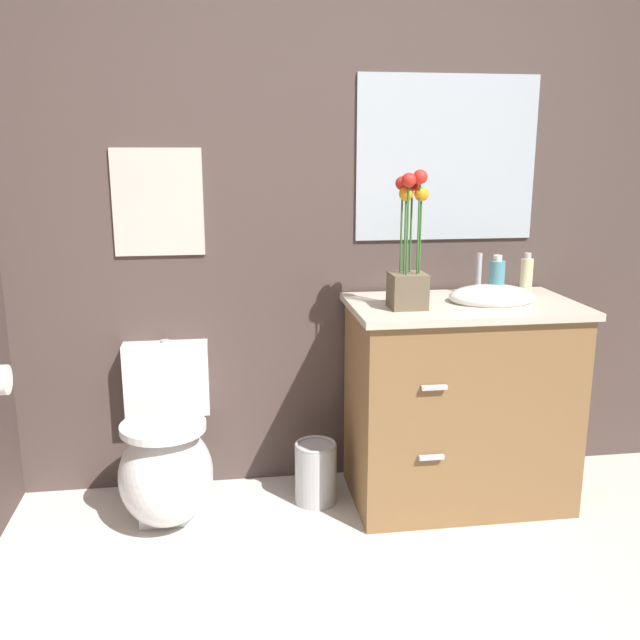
# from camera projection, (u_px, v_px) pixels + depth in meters

# --- Properties ---
(wall_back) EXTENTS (4.29, 0.05, 2.50)m
(wall_back) POSITION_uv_depth(u_px,v_px,m) (376.00, 205.00, 3.06)
(wall_back) COLOR #4C3D38
(wall_back) RESTS_ON ground_plane
(toilet) EXTENTS (0.38, 0.59, 0.69)m
(toilet) POSITION_uv_depth(u_px,v_px,m) (167.00, 460.00, 2.88)
(toilet) COLOR white
(toilet) RESTS_ON ground_plane
(vanity_cabinet) EXTENTS (0.94, 0.56, 1.05)m
(vanity_cabinet) POSITION_uv_depth(u_px,v_px,m) (459.00, 400.00, 2.98)
(vanity_cabinet) COLOR brown
(vanity_cabinet) RESTS_ON ground_plane
(flower_vase) EXTENTS (0.14, 0.14, 0.54)m
(flower_vase) POSITION_uv_depth(u_px,v_px,m) (409.00, 261.00, 2.73)
(flower_vase) COLOR brown
(flower_vase) RESTS_ON vanity_cabinet
(soap_bottle) EXTENTS (0.07, 0.07, 0.19)m
(soap_bottle) POSITION_uv_depth(u_px,v_px,m) (496.00, 280.00, 2.91)
(soap_bottle) COLOR teal
(soap_bottle) RESTS_ON vanity_cabinet
(lotion_bottle) EXTENTS (0.05, 0.05, 0.19)m
(lotion_bottle) POSITION_uv_depth(u_px,v_px,m) (526.00, 277.00, 2.98)
(lotion_bottle) COLOR beige
(lotion_bottle) RESTS_ON vanity_cabinet
(trash_bin) EXTENTS (0.18, 0.18, 0.27)m
(trash_bin) POSITION_uv_depth(u_px,v_px,m) (316.00, 472.00, 3.00)
(trash_bin) COLOR #B7B7BC
(trash_bin) RESTS_ON ground_plane
(wall_poster) EXTENTS (0.37, 0.01, 0.44)m
(wall_poster) POSITION_uv_depth(u_px,v_px,m) (158.00, 202.00, 2.89)
(wall_poster) COLOR beige
(wall_mirror) EXTENTS (0.80, 0.01, 0.70)m
(wall_mirror) POSITION_uv_depth(u_px,v_px,m) (447.00, 158.00, 3.02)
(wall_mirror) COLOR #B2BCC6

